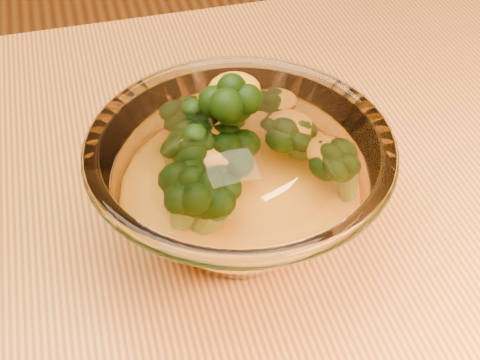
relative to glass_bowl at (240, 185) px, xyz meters
name	(u,v)px	position (x,y,z in m)	size (l,w,h in m)	color
glass_bowl	(240,185)	(0.00, 0.00, 0.00)	(0.21, 0.21, 0.09)	white
cheese_sauce	(240,204)	(0.00, 0.00, -0.02)	(0.12, 0.12, 0.03)	orange
broccoli_heap	(230,154)	(0.00, 0.01, 0.02)	(0.14, 0.12, 0.08)	black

